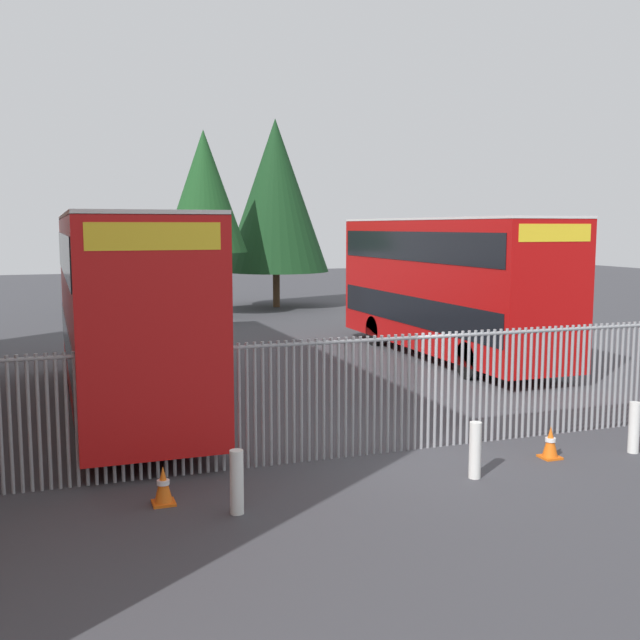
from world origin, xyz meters
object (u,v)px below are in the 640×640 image
at_px(traffic_cone_by_gate, 163,486).
at_px(bollard_near_right, 634,427).
at_px(double_decker_bus_near_gate, 446,282).
at_px(bollard_near_left, 237,482).
at_px(bollard_center_front, 475,450).
at_px(traffic_cone_mid_forecourt, 550,443).
at_px(double_decker_bus_behind_fence_left, 124,303).

bearing_deg(traffic_cone_by_gate, bollard_near_right, -1.99).
distance_m(double_decker_bus_near_gate, bollard_near_right, 10.62).
xyz_separation_m(bollard_near_left, bollard_center_front, (4.08, 0.20, 0.00)).
bearing_deg(bollard_near_left, traffic_cone_mid_forecourt, 6.48).
xyz_separation_m(double_decker_bus_near_gate, traffic_cone_by_gate, (-10.34, -9.99, -2.13)).
xyz_separation_m(bollard_center_front, traffic_cone_mid_forecourt, (1.85, 0.48, -0.19)).
bearing_deg(double_decker_bus_near_gate, bollard_near_left, -131.19).
bearing_deg(double_decker_bus_behind_fence_left, bollard_near_right, -38.51).
relative_size(bollard_center_front, bollard_near_right, 1.00).
bearing_deg(double_decker_bus_behind_fence_left, bollard_near_left, -83.18).
bearing_deg(traffic_cone_mid_forecourt, bollard_center_front, -165.54).
relative_size(double_decker_bus_near_gate, double_decker_bus_behind_fence_left, 1.00).
xyz_separation_m(double_decker_bus_near_gate, bollard_near_right, (-1.79, -10.29, -1.95)).
bearing_deg(double_decker_bus_behind_fence_left, bollard_center_front, -54.67).
height_order(double_decker_bus_near_gate, bollard_center_front, double_decker_bus_near_gate).
height_order(double_decker_bus_near_gate, bollard_near_left, double_decker_bus_near_gate).
bearing_deg(traffic_cone_by_gate, traffic_cone_mid_forecourt, -0.53).
bearing_deg(bollard_near_right, double_decker_bus_behind_fence_left, 141.49).
relative_size(double_decker_bus_near_gate, bollard_near_left, 11.38).
relative_size(double_decker_bus_near_gate, bollard_near_right, 11.38).
bearing_deg(bollard_near_right, traffic_cone_mid_forecourt, 171.97).
bearing_deg(traffic_cone_by_gate, double_decker_bus_near_gate, 44.01).
distance_m(double_decker_bus_near_gate, bollard_center_front, 11.95).
bearing_deg(bollard_near_left, bollard_near_right, 3.32).
relative_size(double_decker_bus_behind_fence_left, bollard_near_left, 11.38).
relative_size(bollard_near_right, traffic_cone_by_gate, 1.61).
relative_size(bollard_near_left, traffic_cone_by_gate, 1.61).
distance_m(bollard_near_left, bollard_near_right, 7.61).
bearing_deg(bollard_center_front, double_decker_bus_behind_fence_left, 125.33).
bearing_deg(traffic_cone_mid_forecourt, double_decker_bus_behind_fence_left, 136.30).
height_order(bollard_near_left, traffic_cone_by_gate, bollard_near_left).
xyz_separation_m(double_decker_bus_behind_fence_left, bollard_near_left, (0.86, -7.17, -1.95)).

